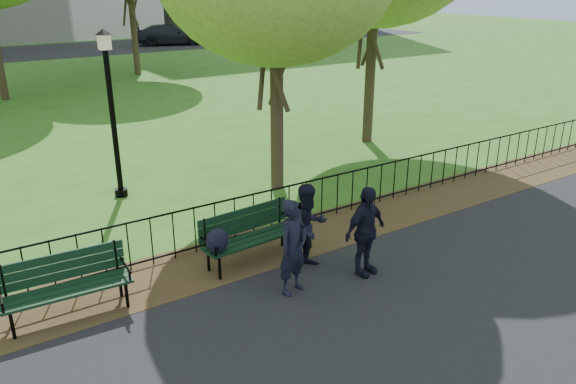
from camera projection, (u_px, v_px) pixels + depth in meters
ground at (306, 285)px, 9.04m from camera, size 120.00×120.00×0.00m
dirt_strip at (259, 249)px, 10.20m from camera, size 60.00×1.60×0.01m
iron_fence at (244, 215)px, 10.42m from camera, size 24.06×0.06×1.00m
park_bench_main at (237, 234)px, 9.39m from camera, size 1.85×0.69×1.01m
park_bench_left_a at (65, 279)px, 8.05m from camera, size 1.82×0.65×1.01m
lamppost at (112, 109)px, 12.03m from camera, size 0.33×0.33×3.66m
person_left at (293, 247)px, 8.56m from camera, size 0.64×0.51×1.54m
person_mid at (308, 227)px, 9.31m from camera, size 0.74×0.40×1.50m
person_right at (365, 231)px, 9.10m from camera, size 0.94×0.50×1.53m
sedan_dark at (170, 35)px, 41.32m from camera, size 5.40×3.42×1.46m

